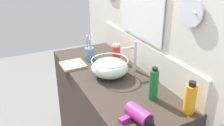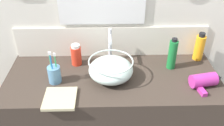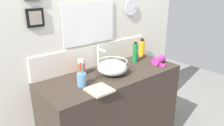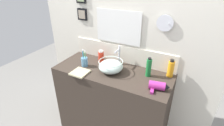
% 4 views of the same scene
% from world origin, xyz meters
% --- Properties ---
extents(vanity_counter, '(1.29, 0.52, 0.91)m').
position_xyz_m(vanity_counter, '(0.00, 0.00, 0.46)').
color(vanity_counter, '#382D26').
rests_on(vanity_counter, ground).
extents(back_panel, '(2.18, 0.10, 2.37)m').
position_xyz_m(back_panel, '(-0.00, 0.29, 1.19)').
color(back_panel, silver).
rests_on(back_panel, ground).
extents(glass_bowl_sink, '(0.26, 0.26, 0.13)m').
position_xyz_m(glass_bowl_sink, '(-0.01, -0.01, 0.98)').
color(glass_bowl_sink, silver).
rests_on(glass_bowl_sink, vanity_counter).
extents(faucet, '(0.02, 0.12, 0.23)m').
position_xyz_m(faucet, '(-0.01, 0.18, 1.04)').
color(faucet, silver).
rests_on(faucet, vanity_counter).
extents(hair_drier, '(0.20, 0.16, 0.08)m').
position_xyz_m(hair_drier, '(0.53, -0.10, 0.95)').
color(hair_drier, '#B22D8C').
rests_on(hair_drier, vanity_counter).
extents(toothbrush_cup, '(0.07, 0.07, 0.21)m').
position_xyz_m(toothbrush_cup, '(-0.34, -0.04, 0.97)').
color(toothbrush_cup, '#598CB2').
rests_on(toothbrush_cup, vanity_counter).
extents(shampoo_bottle, '(0.06, 0.06, 0.19)m').
position_xyz_m(shampoo_bottle, '(0.57, 0.19, 1.00)').
color(shampoo_bottle, orange).
rests_on(shampoo_bottle, vanity_counter).
extents(spray_bottle, '(0.05, 0.05, 0.21)m').
position_xyz_m(spray_bottle, '(0.37, 0.09, 1.01)').
color(spray_bottle, '#197233').
rests_on(spray_bottle, vanity_counter).
extents(lotion_bottle, '(0.07, 0.07, 0.14)m').
position_xyz_m(lotion_bottle, '(-0.23, 0.15, 0.98)').
color(lotion_bottle, red).
rests_on(lotion_bottle, vanity_counter).
extents(hand_towel, '(0.17, 0.18, 0.02)m').
position_xyz_m(hand_towel, '(-0.29, -0.20, 0.92)').
color(hand_towel, tan).
rests_on(hand_towel, vanity_counter).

